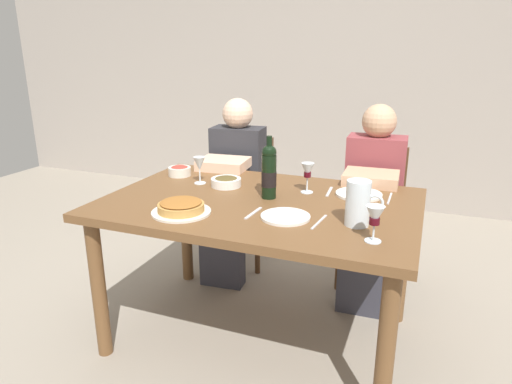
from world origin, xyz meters
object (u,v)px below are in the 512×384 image
at_px(diner_left, 233,184).
at_px(chair_right, 374,206).
at_px(wine_glass_left_diner, 199,165).
at_px(wine_glass_centre, 375,217).
at_px(wine_bottle, 269,172).
at_px(diner_right, 372,199).
at_px(chair_left, 244,191).
at_px(wine_glass_right_diner, 308,172).
at_px(baked_tart, 181,207).
at_px(dinner_plate_right_setting, 359,194).
at_px(dining_table, 260,218).
at_px(olive_bowl, 226,181).
at_px(dinner_plate_left_setting, 285,217).
at_px(water_pitcher, 358,206).
at_px(salad_bowl, 180,170).

xyz_separation_m(diner_left, chair_right, (0.89, 0.24, -0.12)).
height_order(wine_glass_left_diner, wine_glass_centre, wine_glass_left_diner).
relative_size(wine_bottle, wine_glass_left_diner, 2.09).
bearing_deg(wine_glass_left_diner, chair_right, 40.91).
distance_m(wine_glass_centre, diner_left, 1.42).
bearing_deg(diner_right, chair_left, -16.56).
xyz_separation_m(wine_glass_right_diner, wine_glass_centre, (0.40, -0.51, -0.01)).
relative_size(wine_bottle, baked_tart, 1.16).
bearing_deg(dinner_plate_right_setting, baked_tart, -141.85).
bearing_deg(wine_glass_centre, baked_tart, 179.39).
relative_size(dining_table, olive_bowl, 9.35).
xyz_separation_m(olive_bowl, diner_right, (0.71, 0.50, -0.17)).
bearing_deg(diner_right, chair_right, -90.36).
relative_size(wine_glass_right_diner, diner_left, 0.13).
distance_m(wine_bottle, wine_glass_right_diner, 0.22).
bearing_deg(dinner_plate_right_setting, dining_table, -149.80).
xyz_separation_m(wine_bottle, dinner_plate_left_setting, (0.16, -0.24, -0.13)).
height_order(wine_glass_centre, diner_left, diner_left).
bearing_deg(wine_glass_left_diner, wine_glass_centre, -24.93).
bearing_deg(wine_glass_right_diner, dining_table, -131.01).
bearing_deg(water_pitcher, olive_bowl, 157.31).
bearing_deg(chair_left, dinner_plate_right_setting, 139.45).
bearing_deg(olive_bowl, diner_left, 110.48).
bearing_deg(dinner_plate_left_setting, diner_left, 126.77).
bearing_deg(diner_right, olive_bowl, 33.22).
relative_size(olive_bowl, dinner_plate_left_setting, 0.74).
distance_m(olive_bowl, diner_left, 0.56).
xyz_separation_m(wine_glass_left_diner, dinner_plate_left_setting, (0.60, -0.34, -0.10)).
distance_m(wine_glass_right_diner, chair_left, 1.01).
bearing_deg(diner_right, dinner_plate_left_setting, 70.39).
distance_m(olive_bowl, wine_glass_centre, 0.95).
bearing_deg(dinner_plate_left_setting, dining_table, 135.65).
distance_m(olive_bowl, wine_glass_right_diner, 0.44).
distance_m(wine_glass_left_diner, dinner_plate_left_setting, 0.69).
bearing_deg(water_pitcher, wine_glass_left_diner, 161.09).
relative_size(water_pitcher, wine_glass_right_diner, 1.24).
height_order(salad_bowl, olive_bowl, salad_bowl).
distance_m(wine_bottle, dinner_plate_left_setting, 0.32).
relative_size(dining_table, wine_glass_centre, 10.48).
bearing_deg(chair_right, salad_bowl, 29.46).
bearing_deg(wine_bottle, chair_left, 119.96).
height_order(water_pitcher, wine_glass_centre, water_pitcher).
height_order(water_pitcher, olive_bowl, water_pitcher).
bearing_deg(chair_left, baked_tart, 94.30).
bearing_deg(dining_table, dinner_plate_left_setting, -44.35).
relative_size(chair_right, diner_right, 0.75).
bearing_deg(salad_bowl, wine_bottle, -17.82).
distance_m(water_pitcher, dinner_plate_left_setting, 0.31).
xyz_separation_m(wine_glass_left_diner, dinner_plate_right_setting, (0.84, 0.10, -0.10)).
xyz_separation_m(olive_bowl, dinner_plate_left_setting, (0.44, -0.34, -0.02)).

